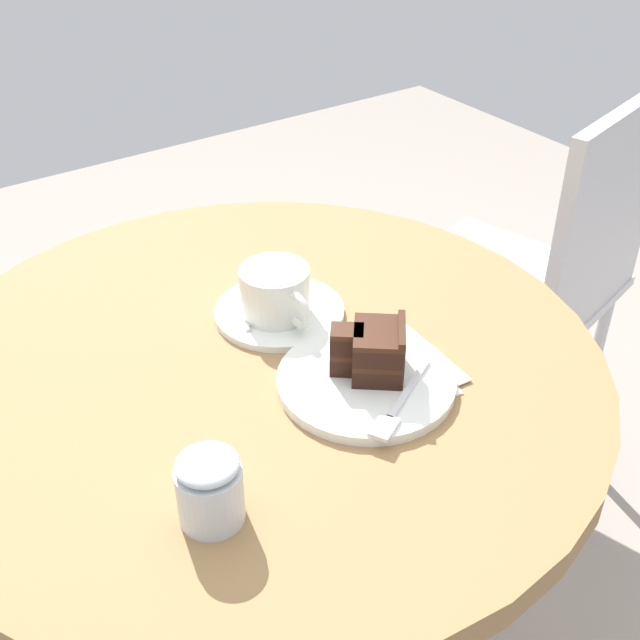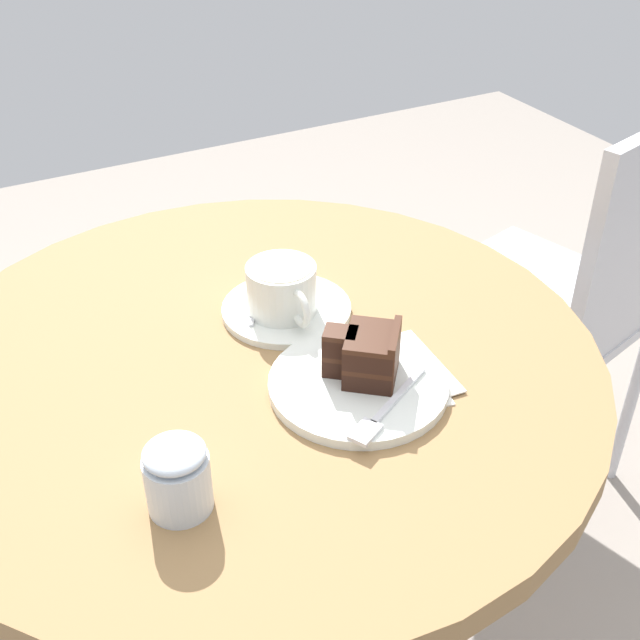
% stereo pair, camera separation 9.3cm
% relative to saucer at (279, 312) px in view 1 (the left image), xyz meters
% --- Properties ---
extents(cafe_table, '(0.81, 0.81, 0.69)m').
position_rel_saucer_xyz_m(cafe_table, '(0.06, -0.07, -0.12)').
color(cafe_table, olive).
rests_on(cafe_table, ground).
extents(saucer, '(0.16, 0.16, 0.01)m').
position_rel_saucer_xyz_m(saucer, '(0.00, 0.00, 0.00)').
color(saucer, silver).
rests_on(saucer, cafe_table).
extents(coffee_cup, '(0.12, 0.09, 0.06)m').
position_rel_saucer_xyz_m(coffee_cup, '(0.01, -0.01, 0.04)').
color(coffee_cup, silver).
rests_on(coffee_cup, saucer).
extents(teaspoon, '(0.10, 0.06, 0.00)m').
position_rel_saucer_xyz_m(teaspoon, '(-0.04, -0.02, 0.01)').
color(teaspoon, silver).
rests_on(teaspoon, saucer).
extents(cake_plate, '(0.20, 0.20, 0.01)m').
position_rel_saucer_xyz_m(cake_plate, '(0.17, 0.00, 0.00)').
color(cake_plate, silver).
rests_on(cake_plate, cafe_table).
extents(cake_slice, '(0.09, 0.09, 0.06)m').
position_rel_saucer_xyz_m(cake_slice, '(0.17, 0.02, 0.04)').
color(cake_slice, black).
rests_on(cake_slice, cake_plate).
extents(fork, '(0.08, 0.13, 0.00)m').
position_rel_saucer_xyz_m(fork, '(0.23, -0.00, 0.01)').
color(fork, silver).
rests_on(fork, cake_plate).
extents(napkin, '(0.16, 0.17, 0.00)m').
position_rel_saucer_xyz_m(napkin, '(0.17, 0.04, -0.00)').
color(napkin, silver).
rests_on(napkin, cafe_table).
extents(cafe_chair, '(0.47, 0.47, 0.84)m').
position_rel_saucer_xyz_m(cafe_chair, '(-0.08, 0.60, -0.19)').
color(cafe_chair, '#BCBCC1').
rests_on(cafe_chair, ground).
extents(sugar_pot, '(0.06, 0.06, 0.08)m').
position_rel_saucer_xyz_m(sugar_pot, '(0.24, -0.23, 0.03)').
color(sugar_pot, silver).
rests_on(sugar_pot, cafe_table).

